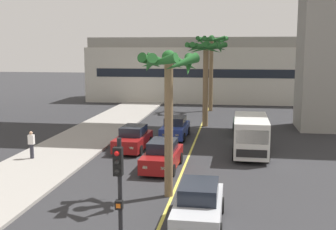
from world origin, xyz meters
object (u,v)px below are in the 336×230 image
Objects in this scene: palm_tree_far_median at (206,59)px; traffic_light_median_near at (119,193)px; car_queue_fourth at (199,206)px; delivery_van at (251,135)px; car_queue_third at (175,128)px; pedestrian_near_crosswalk at (32,144)px; car_queue_front at (133,139)px; palm_tree_mid_median at (211,49)px; car_queue_second at (162,156)px; palm_tree_near_median at (168,80)px; car_queue_fifth at (245,125)px.

traffic_light_median_near is at bearing -91.57° from palm_tree_far_median.
delivery_van is at bearing 77.94° from car_queue_fourth.
car_queue_third is 10.73m from pedestrian_near_crosswalk.
car_queue_fourth is (5.16, -11.12, 0.00)m from car_queue_front.
car_queue_front is 0.53× the size of palm_tree_mid_median.
car_queue_second is 23.11m from palm_tree_mid_median.
car_queue_second is at bearing -96.33° from palm_tree_far_median.
palm_tree_mid_median reaches higher than pedestrian_near_crosswalk.
traffic_light_median_near is 0.53× the size of palm_tree_mid_median.
pedestrian_near_crosswalk is at bearing 176.56° from car_queue_second.
palm_tree_mid_median is at bearing 77.47° from car_queue_front.
palm_tree_near_median is 0.90× the size of palm_tree_far_median.
car_queue_front is 2.57× the size of pedestrian_near_crosswalk.
palm_tree_far_median reaches higher than traffic_light_median_near.
pedestrian_near_crosswalk is (-12.75, -3.34, -0.29)m from delivery_van.
palm_tree_far_median is at bearing -90.02° from palm_tree_mid_median.
traffic_light_median_near reaches higher than pedestrian_near_crosswalk.
delivery_van is at bearing 14.67° from pedestrian_near_crosswalk.
traffic_light_median_near is at bearing -91.46° from palm_tree_near_median.
car_queue_fifth is 0.52× the size of palm_tree_mid_median.
palm_tree_mid_median is (-3.42, 18.53, 5.18)m from delivery_van.
car_queue_fourth is at bearing -36.04° from pedestrian_near_crosswalk.
car_queue_second is at bearing 109.86° from car_queue_fourth.
palm_tree_far_median reaches higher than palm_tree_near_median.
car_queue_fifth is at bearing -40.94° from palm_tree_far_median.
car_queue_second is (2.59, -4.02, 0.00)m from car_queue_front.
palm_tree_mid_median reaches higher than car_queue_fourth.
delivery_van is at bearing -39.60° from car_queue_third.
palm_tree_near_median is (3.57, -8.26, 4.47)m from car_queue_front.
traffic_light_median_near is (-4.11, -15.48, 1.43)m from delivery_van.
palm_tree_near_median is 26.62m from palm_tree_mid_median.
car_queue_fourth is at bearing -70.14° from car_queue_second.
car_queue_second is 11.47m from car_queue_fifth.
palm_tree_mid_median is at bearing 66.89° from pedestrian_near_crosswalk.
car_queue_fourth is 0.57× the size of palm_tree_far_median.
car_queue_fourth is 2.54× the size of pedestrian_near_crosswalk.
car_queue_fifth is (7.35, 6.42, 0.00)m from car_queue_front.
car_queue_fifth is at bearing 38.30° from pedestrian_near_crosswalk.
palm_tree_far_median reaches higher than car_queue_fifth.
car_queue_front and car_queue_fifth have the same top height.
traffic_light_median_near reaches higher than car_queue_second.
traffic_light_median_near is 7.83m from palm_tree_near_median.
car_queue_front is 0.58× the size of palm_tree_far_median.
car_queue_third is 20.00m from traffic_light_median_near.
car_queue_fifth is at bearing 79.81° from traffic_light_median_near.
traffic_light_median_near reaches higher than delivery_van.
traffic_light_median_near is at bearing -86.13° from car_queue_second.
pedestrian_near_crosswalk is (-9.33, -21.87, -5.47)m from palm_tree_mid_median.
car_queue_fourth is at bearing -87.88° from palm_tree_mid_median.
car_queue_front is 4.78m from car_queue_second.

